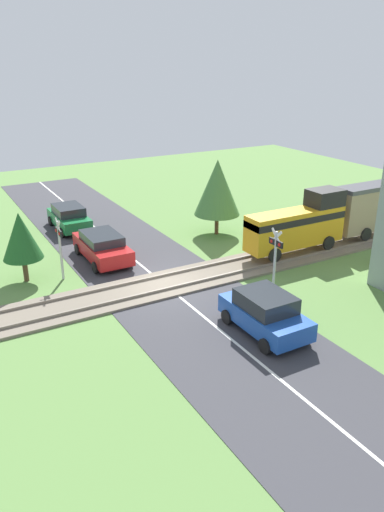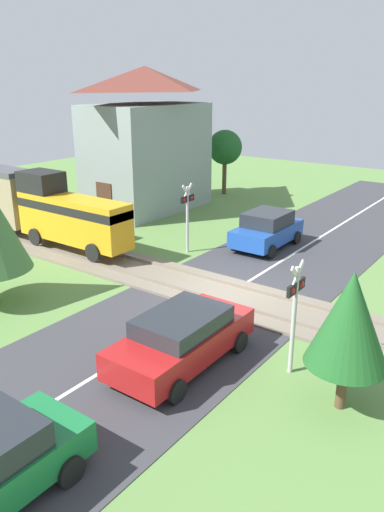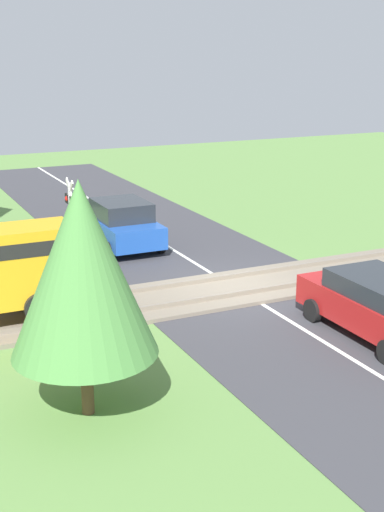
{
  "view_description": "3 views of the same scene",
  "coord_description": "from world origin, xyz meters",
  "px_view_note": "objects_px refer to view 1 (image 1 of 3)",
  "views": [
    {
      "loc": [
        19.12,
        -9.38,
        9.95
      ],
      "look_at": [
        0.0,
        1.46,
        1.2
      ],
      "focal_mm": 35.0,
      "sensor_mm": 36.0,
      "label": 1
    },
    {
      "loc": [
        -13.7,
        -8.51,
        7.21
      ],
      "look_at": [
        0.0,
        1.46,
        1.2
      ],
      "focal_mm": 35.0,
      "sensor_mm": 36.0,
      "label": 2
    },
    {
      "loc": [
        -16.97,
        9.47,
        6.7
      ],
      "look_at": [
        0.0,
        1.46,
        1.2
      ],
      "focal_mm": 50.0,
      "sensor_mm": 36.0,
      "label": 3
    }
  ],
  "objects_px": {
    "car_near_crossing": "(102,246)",
    "crossing_signal_east_approach": "(275,252)",
    "car_behind_queue": "(69,217)",
    "car_far_side": "(265,312)",
    "crossing_signal_west_approach": "(60,241)",
    "pedestrian_by_station": "(380,250)"
  },
  "relations": [
    {
      "from": "crossing_signal_west_approach",
      "to": "pedestrian_by_station",
      "type": "xyz_separation_m",
      "value": [
        6.15,
        14.81,
        -1.19
      ]
    },
    {
      "from": "car_far_side",
      "to": "crossing_signal_west_approach",
      "type": "xyz_separation_m",
      "value": [
        -8.81,
        -5.39,
        1.1
      ]
    },
    {
      "from": "car_far_side",
      "to": "crossing_signal_west_approach",
      "type": "height_order",
      "value": "crossing_signal_west_approach"
    },
    {
      "from": "car_near_crossing",
      "to": "crossing_signal_west_approach",
      "type": "height_order",
      "value": "crossing_signal_west_approach"
    },
    {
      "from": "car_near_crossing",
      "to": "crossing_signal_east_approach",
      "type": "height_order",
      "value": "crossing_signal_east_approach"
    },
    {
      "from": "crossing_signal_east_approach",
      "to": "pedestrian_by_station",
      "type": "height_order",
      "value": "crossing_signal_east_approach"
    },
    {
      "from": "car_near_crossing",
      "to": "car_far_side",
      "type": "distance_m",
      "value": 10.54
    },
    {
      "from": "car_far_side",
      "to": "crossing_signal_west_approach",
      "type": "distance_m",
      "value": 10.38
    },
    {
      "from": "car_behind_queue",
      "to": "crossing_signal_west_approach",
      "type": "distance_m",
      "value": 7.76
    },
    {
      "from": "car_near_crossing",
      "to": "car_behind_queue",
      "type": "relative_size",
      "value": 1.11
    },
    {
      "from": "car_behind_queue",
      "to": "pedestrian_by_station",
      "type": "xyz_separation_m",
      "value": [
        13.4,
        12.3,
        -0.03
      ]
    },
    {
      "from": "crossing_signal_west_approach",
      "to": "car_near_crossing",
      "type": "bearing_deg",
      "value": 118.01
    },
    {
      "from": "car_behind_queue",
      "to": "crossing_signal_west_approach",
      "type": "height_order",
      "value": "crossing_signal_west_approach"
    },
    {
      "from": "car_behind_queue",
      "to": "pedestrian_by_station",
      "type": "distance_m",
      "value": 18.19
    },
    {
      "from": "crossing_signal_west_approach",
      "to": "crossing_signal_east_approach",
      "type": "xyz_separation_m",
      "value": [
        6.17,
        7.9,
        0.0
      ]
    },
    {
      "from": "car_behind_queue",
      "to": "crossing_signal_east_approach",
      "type": "bearing_deg",
      "value": 21.89
    },
    {
      "from": "crossing_signal_east_approach",
      "to": "car_near_crossing",
      "type": "bearing_deg",
      "value": -144.31
    },
    {
      "from": "pedestrian_by_station",
      "to": "crossing_signal_east_approach",
      "type": "bearing_deg",
      "value": -89.89
    },
    {
      "from": "car_near_crossing",
      "to": "crossing_signal_east_approach",
      "type": "distance_m",
      "value": 9.31
    },
    {
      "from": "car_behind_queue",
      "to": "pedestrian_by_station",
      "type": "relative_size",
      "value": 2.39
    },
    {
      "from": "crossing_signal_west_approach",
      "to": "crossing_signal_east_approach",
      "type": "distance_m",
      "value": 10.02
    },
    {
      "from": "car_near_crossing",
      "to": "crossing_signal_east_approach",
      "type": "xyz_separation_m",
      "value": [
        7.5,
        5.39,
        1.16
      ]
    }
  ]
}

